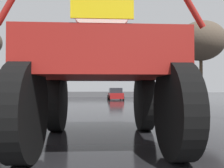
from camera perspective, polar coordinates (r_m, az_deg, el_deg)
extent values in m
plane|color=black|center=(18.47, -5.07, -5.67)|extent=(120.00, 120.00, 0.00)
cylinder|color=black|center=(7.91, -13.88, -4.37)|extent=(0.43, 2.03, 2.03)
cylinder|color=black|center=(7.92, 8.21, -4.39)|extent=(0.43, 2.03, 2.03)
cylinder|color=black|center=(4.73, -21.38, -6.55)|extent=(0.43, 2.03, 2.03)
cylinder|color=black|center=(4.75, 16.08, -6.56)|extent=(0.43, 2.03, 2.03)
cube|color=maroon|center=(6.16, -2.73, 5.83)|extent=(3.54, 4.00, 0.96)
cube|color=maroon|center=(6.77, -2.75, 14.35)|extent=(1.24, 1.20, 1.16)
cylinder|color=silver|center=(5.86, -2.68, 18.01)|extent=(1.39, 1.26, 1.39)
cube|color=yellow|center=(4.35, -2.52, 18.74)|extent=(1.18, 0.04, 0.36)
cube|color=maroon|center=(28.50, 0.87, -3.00)|extent=(1.79, 4.14, 0.70)
cube|color=#23282D|center=(28.33, 0.90, -1.66)|extent=(1.61, 2.13, 0.64)
cylinder|color=black|center=(29.78, -1.00, -3.36)|extent=(0.19, 0.60, 0.60)
cylinder|color=black|center=(29.94, 2.25, -3.35)|extent=(0.19, 0.60, 0.60)
cylinder|color=black|center=(27.09, -0.65, -3.58)|extent=(0.19, 0.60, 0.60)
cylinder|color=black|center=(27.26, 2.93, -3.57)|extent=(0.19, 0.60, 0.60)
cylinder|color=gray|center=(11.05, 15.90, 0.05)|extent=(0.11, 0.11, 3.37)
cube|color=black|center=(11.33, 15.51, 5.93)|extent=(0.24, 0.32, 0.84)
sphere|color=#390503|center=(11.55, 15.19, 7.15)|extent=(0.17, 0.17, 0.17)
sphere|color=#3C2403|center=(11.51, 15.20, 5.82)|extent=(0.17, 0.17, 0.17)
sphere|color=green|center=(11.48, 15.21, 4.48)|extent=(0.17, 0.17, 0.17)
cylinder|color=gray|center=(29.69, -19.01, 3.11)|extent=(0.18, 0.18, 7.24)
cylinder|color=gray|center=(29.95, -17.55, 9.77)|extent=(1.51, 0.10, 0.10)
cube|color=silver|center=(29.76, -16.12, 9.64)|extent=(0.50, 0.24, 0.16)
cylinder|color=gray|center=(23.57, 14.30, 4.55)|extent=(0.18, 0.18, 7.56)
cylinder|color=gray|center=(24.41, 15.88, 13.01)|extent=(1.41, 0.10, 0.10)
cube|color=silver|center=(24.62, 17.47, 12.66)|extent=(0.50, 0.24, 0.16)
cylinder|color=#473828|center=(19.46, 21.99, 0.55)|extent=(0.26, 0.26, 4.01)
ellipsoid|color=brown|center=(19.83, 21.92, 10.24)|extent=(3.81, 3.81, 3.24)
cube|color=#59595B|center=(36.98, -4.20, -2.69)|extent=(27.04, 0.24, 0.90)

